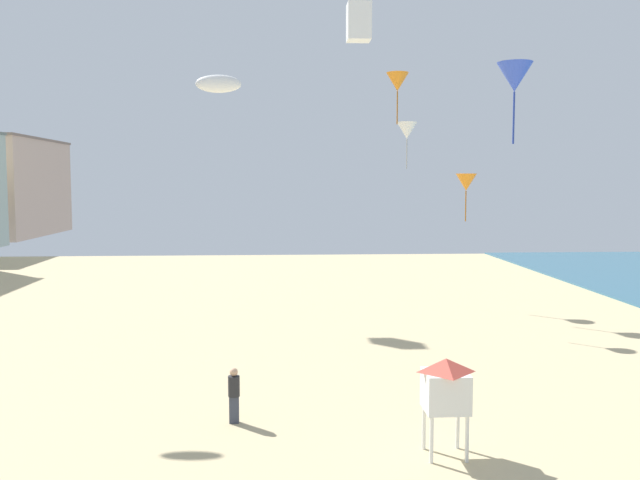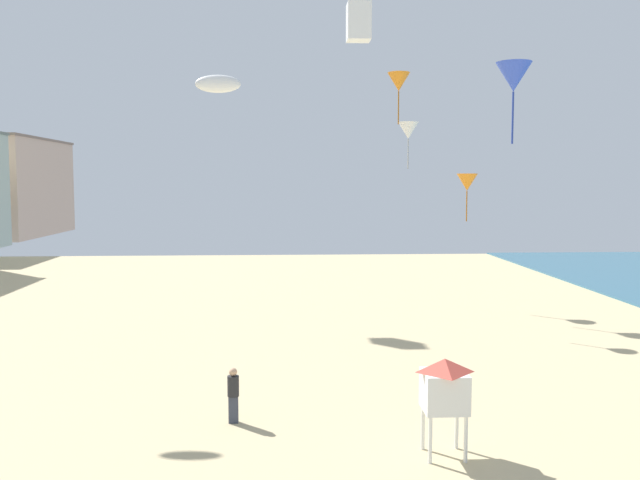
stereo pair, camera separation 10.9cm
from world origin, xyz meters
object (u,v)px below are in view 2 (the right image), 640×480
at_px(kite_orange_delta, 467,182).
at_px(kite_white_box, 359,22).
at_px(kite_flyer, 233,392).
at_px(kite_orange_delta_2, 399,82).
at_px(kite_white_delta, 408,131).
at_px(kite_white_parafoil, 218,84).
at_px(lifeguard_stand, 445,386).
at_px(kite_blue_delta, 514,77).

xyz_separation_m(kite_orange_delta, kite_white_box, (-6.26, -9.27, 5.30)).
height_order(kite_flyer, kite_orange_delta_2, kite_orange_delta_2).
bearing_deg(kite_orange_delta, kite_flyer, -128.90).
xyz_separation_m(kite_orange_delta, kite_white_delta, (-1.38, 8.07, 3.03)).
distance_m(kite_flyer, kite_orange_delta_2, 24.11).
relative_size(kite_flyer, kite_orange_delta_2, 0.56).
xyz_separation_m(kite_orange_delta, kite_white_parafoil, (-10.69, -11.77, 2.90)).
bearing_deg(kite_flyer, kite_white_box, 107.20).
height_order(kite_flyer, kite_orange_delta, kite_orange_delta).
relative_size(kite_orange_delta_2, kite_white_parafoil, 2.15).
height_order(kite_white_parafoil, kite_white_box, kite_white_box).
bearing_deg(kite_flyer, lifeguard_stand, 40.44).
height_order(kite_white_delta, kite_blue_delta, kite_white_delta).
bearing_deg(kite_white_parafoil, kite_blue_delta, -24.83).
distance_m(lifeguard_stand, kite_blue_delta, 7.98).
bearing_deg(kite_orange_delta_2, lifeguard_stand, -96.39).
relative_size(kite_orange_delta, kite_white_parafoil, 1.69).
bearing_deg(kite_white_delta, kite_orange_delta_2, -121.37).
bearing_deg(kite_orange_delta_2, kite_flyer, -112.52).
distance_m(kite_flyer, kite_blue_delta, 11.62).
bearing_deg(lifeguard_stand, kite_blue_delta, 4.87).
bearing_deg(kite_orange_delta, kite_white_parafoil, -132.25).
distance_m(lifeguard_stand, kite_white_delta, 25.13).
bearing_deg(kite_flyer, kite_white_parafoil, -179.90).
distance_m(kite_flyer, kite_white_parafoil, 9.06).
height_order(kite_flyer, lifeguard_stand, lifeguard_stand).
height_order(kite_orange_delta_2, kite_white_box, kite_orange_delta_2).
distance_m(lifeguard_stand, kite_orange_delta, 16.95).
relative_size(kite_orange_delta_2, kite_white_delta, 1.06).
bearing_deg(kite_white_box, kite_flyer, -139.27).
height_order(kite_orange_delta, kite_white_parafoil, kite_white_parafoil).
height_order(kite_white_parafoil, kite_blue_delta, kite_white_parafoil).
distance_m(kite_orange_delta_2, kite_white_parafoil, 20.53).
xyz_separation_m(kite_orange_delta_2, kite_white_parafoil, (-8.48, -18.49, -2.76)).
xyz_separation_m(kite_orange_delta, kite_blue_delta, (-3.03, -15.31, 2.63)).
xyz_separation_m(kite_white_parafoil, kite_white_box, (4.43, 2.49, 2.40)).
bearing_deg(kite_blue_delta, kite_flyer, 160.35).
bearing_deg(kite_white_delta, kite_blue_delta, -94.04).
bearing_deg(kite_blue_delta, kite_white_delta, 85.96).
bearing_deg(kite_white_delta, kite_white_box, -105.71).
height_order(kite_flyer, kite_white_box, kite_white_box).
relative_size(kite_orange_delta, kite_orange_delta_2, 0.79).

